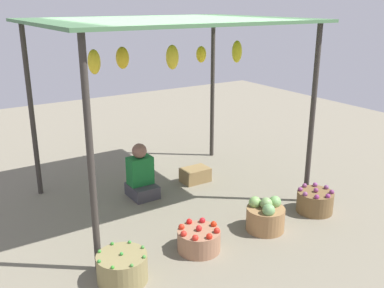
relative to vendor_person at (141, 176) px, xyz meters
The scene contains 8 objects.
ground_plane 0.51m from the vendor_person, 37.93° to the right, with size 14.00×14.00×0.00m, color gray.
market_stall_structure 2.01m from the vendor_person, 38.55° to the right, with size 3.35×2.57×2.45m.
vendor_person is the anchor object (origin of this frame).
basket_green_chilies 2.02m from the vendor_person, 121.96° to the right, with size 0.51×0.51×0.32m.
basket_red_tomatoes 1.66m from the vendor_person, 93.81° to the right, with size 0.48×0.48×0.31m.
basket_cabbages 1.90m from the vendor_person, 64.13° to the right, with size 0.47×0.47×0.42m.
basket_purple_onions 2.41m from the vendor_person, 44.76° to the right, with size 0.47×0.47×0.34m.
wooden_crate_near_vendor 0.95m from the vendor_person, ahead, with size 0.42×0.29×0.22m, color olive.
Camera 1 is at (-2.86, -5.00, 2.67)m, focal length 41.19 mm.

